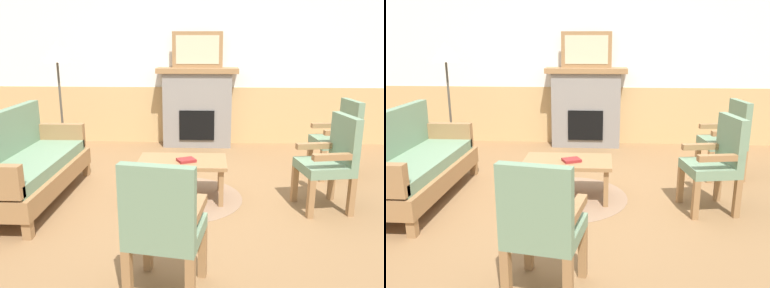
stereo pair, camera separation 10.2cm
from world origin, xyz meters
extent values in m
plane|color=olive|center=(0.00, 0.00, 0.00)|extent=(14.00, 14.00, 0.00)
cube|color=white|center=(0.00, 2.60, 1.35)|extent=(7.20, 0.12, 2.70)
cube|color=tan|center=(0.00, 2.53, 0.47)|extent=(7.20, 0.02, 0.95)
cube|color=gray|center=(0.00, 2.35, 0.60)|extent=(1.10, 0.36, 1.20)
cube|color=black|center=(0.00, 2.16, 0.38)|extent=(0.56, 0.02, 0.48)
cube|color=olive|center=(0.00, 2.35, 1.24)|extent=(1.30, 0.44, 0.08)
cube|color=olive|center=(0.00, 2.35, 1.56)|extent=(0.80, 0.03, 0.56)
cube|color=beige|center=(0.00, 2.33, 1.56)|extent=(0.68, 0.01, 0.44)
cube|color=olive|center=(-1.39, -0.90, 0.08)|extent=(0.08, 0.08, 0.16)
cube|color=olive|center=(-1.39, 0.78, 0.08)|extent=(0.08, 0.08, 0.16)
cube|color=olive|center=(-1.99, 0.78, 0.08)|extent=(0.08, 0.08, 0.16)
cube|color=olive|center=(-1.69, -0.06, 0.26)|extent=(0.70, 1.80, 0.20)
cube|color=gray|center=(-1.69, -0.06, 0.42)|extent=(0.60, 1.70, 0.12)
cube|color=gray|center=(-1.99, -0.06, 0.73)|extent=(0.10, 1.70, 0.50)
cube|color=olive|center=(-1.69, 0.79, 0.53)|extent=(0.60, 0.10, 0.30)
cube|color=olive|center=(-0.51, -0.14, 0.20)|extent=(0.05, 0.05, 0.40)
cube|color=olive|center=(0.33, -0.14, 0.20)|extent=(0.05, 0.05, 0.40)
cube|color=olive|center=(-0.51, 0.30, 0.20)|extent=(0.05, 0.05, 0.40)
cube|color=olive|center=(0.33, 0.30, 0.20)|extent=(0.05, 0.05, 0.40)
cube|color=olive|center=(-0.09, 0.08, 0.42)|extent=(0.96, 0.56, 0.04)
cylinder|color=#896B51|center=(-0.09, 0.08, 0.00)|extent=(1.33, 1.33, 0.01)
cube|color=maroon|center=(-0.05, 0.03, 0.46)|extent=(0.23, 0.21, 0.03)
cube|color=olive|center=(1.60, 0.68, 0.20)|extent=(0.07, 0.07, 0.40)
cube|color=olive|center=(1.55, 1.10, 0.20)|extent=(0.07, 0.07, 0.40)
cube|color=olive|center=(2.01, 0.73, 0.20)|extent=(0.07, 0.07, 0.40)
cube|color=olive|center=(1.96, 1.15, 0.20)|extent=(0.07, 0.07, 0.40)
cube|color=gray|center=(1.78, 0.91, 0.45)|extent=(0.53, 0.53, 0.10)
cube|color=gray|center=(1.98, 0.94, 0.74)|extent=(0.14, 0.49, 0.48)
cube|color=olive|center=(1.80, 0.71, 0.62)|extent=(0.45, 0.12, 0.06)
cube|color=olive|center=(1.75, 1.12, 0.62)|extent=(0.45, 0.12, 0.06)
cube|color=olive|center=(1.19, -0.37, 0.20)|extent=(0.07, 0.07, 0.40)
cube|color=olive|center=(1.12, 0.04, 0.20)|extent=(0.07, 0.07, 0.40)
cube|color=olive|center=(1.61, -0.31, 0.20)|extent=(0.07, 0.07, 0.40)
cube|color=olive|center=(1.54, 0.11, 0.20)|extent=(0.07, 0.07, 0.40)
cube|color=gray|center=(1.37, -0.13, 0.45)|extent=(0.55, 0.55, 0.10)
cube|color=gray|center=(1.56, -0.10, 0.74)|extent=(0.16, 0.49, 0.48)
cube|color=olive|center=(1.40, -0.33, 0.62)|extent=(0.45, 0.14, 0.06)
cube|color=olive|center=(1.33, 0.07, 0.62)|extent=(0.45, 0.14, 0.06)
cube|color=olive|center=(-0.26, -1.33, 0.20)|extent=(0.07, 0.07, 0.40)
cube|color=olive|center=(0.15, -1.40, 0.20)|extent=(0.07, 0.07, 0.40)
cube|color=olive|center=(-0.33, -1.75, 0.20)|extent=(0.07, 0.07, 0.40)
cube|color=olive|center=(0.08, -1.82, 0.20)|extent=(0.07, 0.07, 0.40)
cube|color=gray|center=(-0.09, -1.58, 0.45)|extent=(0.55, 0.55, 0.10)
cube|color=gray|center=(-0.12, -1.77, 0.74)|extent=(0.49, 0.16, 0.48)
cube|color=olive|center=(-0.29, -1.54, 0.62)|extent=(0.14, 0.45, 0.06)
cube|color=olive|center=(0.11, -1.61, 0.62)|extent=(0.14, 0.45, 0.06)
cylinder|color=#332D28|center=(-1.81, 1.18, 0.01)|extent=(0.24, 0.24, 0.03)
cylinder|color=#4C473D|center=(-1.81, 1.18, 0.73)|extent=(0.03, 0.03, 1.40)
cone|color=silver|center=(-1.81, 1.18, 1.55)|extent=(0.36, 0.36, 0.25)
camera|label=1|loc=(0.19, -3.96, 1.69)|focal=36.45mm
camera|label=2|loc=(0.29, -3.95, 1.69)|focal=36.45mm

